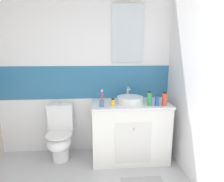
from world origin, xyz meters
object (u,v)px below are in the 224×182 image
object	(u,v)px
sink_basin	(130,99)
mouthwash_bottle	(165,99)
soap_dispenser	(157,101)
shampoo_bottle_tall	(149,99)
toilet	(60,135)
toothbrush_cup	(102,102)
lotion_bottle_short	(113,102)

from	to	relation	value
sink_basin	mouthwash_bottle	size ratio (longest dim) A/B	2.22
sink_basin	soap_dispenser	xyz separation A→B (m)	(0.33, -0.18, 0.01)
sink_basin	shampoo_bottle_tall	size ratio (longest dim) A/B	2.15
toilet	shampoo_bottle_tall	bearing A→B (deg)	-10.04
toothbrush_cup	mouthwash_bottle	distance (m)	0.84
toilet	lotion_bottle_short	world-z (taller)	lotion_bottle_short
toilet	shampoo_bottle_tall	distance (m)	1.38
toilet	toothbrush_cup	distance (m)	0.84
sink_basin	lotion_bottle_short	distance (m)	0.30
toothbrush_cup	lotion_bottle_short	distance (m)	0.15
toothbrush_cup	shampoo_bottle_tall	size ratio (longest dim) A/B	1.19
toilet	toothbrush_cup	world-z (taller)	toothbrush_cup
sink_basin	mouthwash_bottle	xyz separation A→B (m)	(0.43, -0.18, 0.04)
sink_basin	toilet	world-z (taller)	sink_basin
lotion_bottle_short	mouthwash_bottle	bearing A→B (deg)	-2.51
toilet	soap_dispenser	size ratio (longest dim) A/B	5.10
sink_basin	mouthwash_bottle	world-z (taller)	sink_basin
mouthwash_bottle	lotion_bottle_short	bearing A→B (deg)	177.49
toilet	lotion_bottle_short	size ratio (longest dim) A/B	7.56
sink_basin	mouthwash_bottle	bearing A→B (deg)	-22.72
sink_basin	shampoo_bottle_tall	distance (m)	0.28
sink_basin	toilet	size ratio (longest dim) A/B	0.50
soap_dispenser	mouthwash_bottle	distance (m)	0.11
mouthwash_bottle	shampoo_bottle_tall	xyz separation A→B (m)	(-0.20, 0.02, 0.00)
lotion_bottle_short	toilet	bearing A→B (deg)	164.12
toothbrush_cup	shampoo_bottle_tall	xyz separation A→B (m)	(0.64, 0.01, 0.03)
toilet	sink_basin	bearing A→B (deg)	-3.63
soap_dispenser	mouthwash_bottle	xyz separation A→B (m)	(0.10, -0.00, 0.03)
toilet	lotion_bottle_short	distance (m)	0.94
toilet	toothbrush_cup	xyz separation A→B (m)	(0.60, -0.23, 0.53)
sink_basin	toothbrush_cup	xyz separation A→B (m)	(-0.41, -0.16, 0.01)
toilet	mouthwash_bottle	xyz separation A→B (m)	(1.44, -0.24, 0.56)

